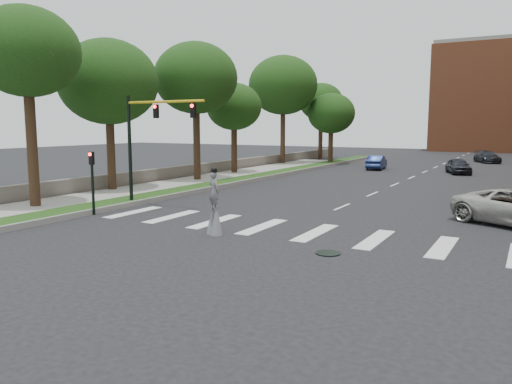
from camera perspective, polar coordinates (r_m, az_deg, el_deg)
ground_plane at (r=21.10m, az=2.53°, el=-4.84°), size 160.00×160.00×0.00m
grass_median at (r=43.87m, az=0.82°, el=1.89°), size 2.00×60.00×0.25m
median_curb at (r=43.38m, az=2.04°, el=1.84°), size 0.20×60.00×0.28m
sidewalk_left at (r=37.28m, az=-10.61°, el=0.66°), size 4.00×60.00×0.18m
stone_wall at (r=48.34m, az=-3.80°, el=2.92°), size 0.50×56.00×1.10m
manhole at (r=18.14m, az=8.22°, el=-6.93°), size 0.90×0.90×0.04m
traffic_signal at (r=28.63m, az=-12.50°, el=6.67°), size 5.30×0.23×6.20m
secondary_signal at (r=26.62m, az=-18.20°, el=1.65°), size 0.25×0.21×3.23m
stilt_performer at (r=20.89m, az=-4.77°, el=-1.94°), size 0.81×0.65×2.85m
car_near at (r=50.47m, az=22.12°, el=2.77°), size 3.11×4.62×1.46m
car_mid at (r=52.92m, az=13.62°, el=3.31°), size 1.99×4.50×1.44m
car_far at (r=66.50m, az=24.91°, el=3.67°), size 3.83×5.31×1.43m
tree_0 at (r=29.76m, az=-24.76°, el=14.23°), size 5.58×5.58×10.76m
tree_1 at (r=35.54m, az=-16.53°, el=11.92°), size 6.69×6.69×10.26m
tree_2 at (r=40.66m, az=-6.90°, el=12.76°), size 6.63×6.63×11.05m
tree_3 at (r=46.35m, az=-2.54°, el=9.67°), size 5.08×5.08×8.38m
tree_4 at (r=57.89m, az=3.12°, el=12.07°), size 7.85×7.85×12.35m
tree_5 at (r=67.25m, az=7.45°, el=10.14°), size 5.77×5.77×10.01m
tree_6 at (r=59.04m, az=8.59°, el=8.85°), size 5.49×5.49×8.21m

